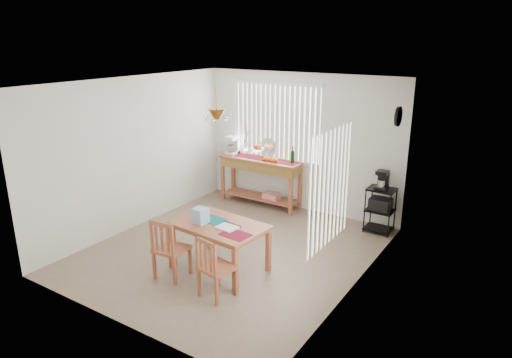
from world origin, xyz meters
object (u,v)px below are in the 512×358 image
Objects in this scene: cart_items at (383,180)px; dining_table at (220,229)px; sideboard at (261,170)px; chair_right at (215,268)px; chair_left at (170,249)px; wire_cart at (380,206)px.

cart_items is 0.23× the size of dining_table.
sideboard is 3.46m from chair_right.
sideboard is at bearing 109.76° from dining_table.
cart_items reaches higher than sideboard.
chair_left is at bearing -125.60° from dining_table.
chair_left is (-0.42, -0.58, -0.18)m from dining_table.
wire_cart is at bearing 59.20° from dining_table.
sideboard is 1.90× the size of chair_left.
wire_cart is at bearing 70.85° from chair_right.
wire_cart reaches higher than dining_table.
cart_items is (-0.00, 0.01, 0.46)m from wire_cart.
chair_left is (-1.92, -3.10, -0.03)m from wire_cart.
cart_items is 3.39m from chair_right.
dining_table is at bearing -120.80° from wire_cart.
wire_cart is 0.57× the size of dining_table.
cart_items reaches higher than dining_table.
chair_left is at bearing -80.99° from sideboard.
chair_left is 1.05× the size of chair_right.
sideboard is 2.43m from wire_cart.
chair_right is at bearing -3.92° from chair_left.
chair_left is at bearing -121.68° from cart_items.
wire_cart is 2.94m from dining_table.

